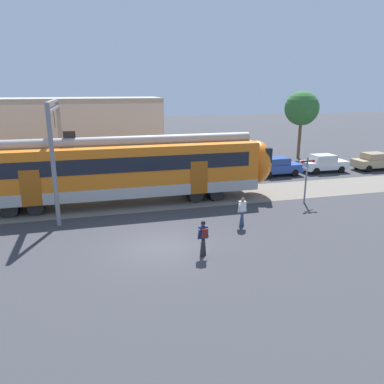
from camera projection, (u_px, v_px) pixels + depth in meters
The scene contains 10 objects.
ground_plane at pixel (161, 247), 17.63m from camera, with size 160.00×160.00×0.00m, color #38383D.
pedestrian_navy at pixel (203, 235), 16.41m from camera, with size 0.53×0.65×1.67m.
pedestrian_white at pixel (242, 209), 19.96m from camera, with size 0.53×0.65×1.67m.
parked_car_blue at pixel (277, 166), 31.60m from camera, with size 4.04×1.84×1.54m.
parked_car_white at pixel (324, 163), 32.93m from camera, with size 4.02×1.79×1.54m.
parked_car_tan at pixel (375, 161), 33.84m from camera, with size 4.02×1.79×1.54m.
catenary_gantry at pixel (56, 139), 22.16m from camera, with size 0.24×6.64×6.53m.
crossing_signal at pixel (307, 173), 23.76m from camera, with size 0.96×0.21×3.00m.
background_building at pixel (41, 138), 30.74m from camera, with size 19.65×5.00×9.20m.
street_tree_right at pixel (302, 109), 38.14m from camera, with size 3.47×3.47×6.89m.
Camera 1 is at (-2.81, -16.09, 7.28)m, focal length 35.00 mm.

